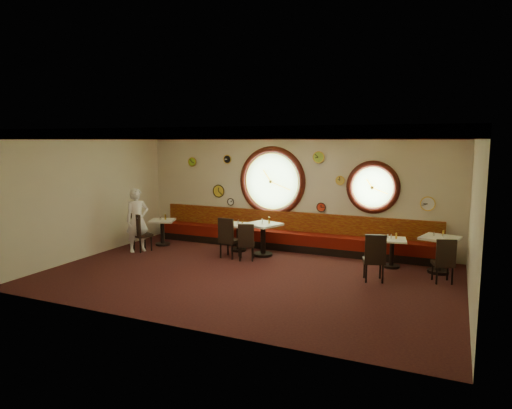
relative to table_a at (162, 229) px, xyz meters
name	(u,v)px	position (x,y,z in m)	size (l,w,h in m)	color
floor	(247,276)	(3.50, -1.76, -0.47)	(9.00, 6.00, 0.00)	black
ceiling	(246,131)	(3.50, -1.76, 2.73)	(9.00, 6.00, 0.02)	#AF8C31
wall_back	(292,191)	(3.50, 1.24, 1.13)	(9.00, 0.02, 3.20)	beige
wall_front	(167,229)	(3.50, -4.76, 1.13)	(9.00, 0.02, 3.20)	beige
wall_left	(89,195)	(-1.00, -1.76, 1.13)	(0.02, 6.00, 3.20)	beige
wall_right	(474,219)	(8.00, -1.76, 1.13)	(0.02, 6.00, 3.20)	beige
molding_back	(292,136)	(3.50, 1.19, 2.64)	(9.00, 0.10, 0.18)	#370F0A
molding_front	(166,133)	(3.50, -4.71, 2.64)	(9.00, 0.10, 0.18)	#370F0A
molding_left	(87,136)	(-0.95, -1.76, 2.64)	(0.10, 6.00, 0.18)	#370F0A
molding_right	(477,134)	(7.95, -1.76, 2.64)	(0.10, 6.00, 0.18)	#370F0A
banquette_base	(288,246)	(3.50, 0.96, -0.37)	(8.00, 0.55, 0.20)	black
banquette_seat	(288,237)	(3.50, 0.96, -0.12)	(8.00, 0.55, 0.30)	#570C07
banquette_back	(291,221)	(3.50, 1.18, 0.28)	(8.00, 0.10, 0.55)	#630B07
porthole_left_glass	(272,181)	(2.90, 1.24, 1.38)	(1.66, 1.66, 0.02)	#8FC677
porthole_left_frame	(272,181)	(2.90, 1.22, 1.38)	(1.98, 1.98, 0.18)	#370F0A
porthole_left_ring	(272,181)	(2.90, 1.19, 1.38)	(1.61, 1.61, 0.03)	yellow
porthole_right_glass	(373,187)	(5.70, 1.24, 1.33)	(1.10, 1.10, 0.02)	#8FC677
porthole_right_frame	(373,187)	(5.70, 1.22, 1.33)	(1.38, 1.38, 0.18)	#370F0A
porthole_right_ring	(373,187)	(5.70, 1.19, 1.33)	(1.09, 1.09, 0.03)	yellow
wall_clock_0	(227,159)	(1.50, 1.20, 1.98)	(0.24, 0.24, 0.03)	black
wall_clock_1	(340,180)	(4.85, 1.20, 1.48)	(0.22, 0.22, 0.03)	gold
wall_clock_2	(219,191)	(1.20, 1.20, 1.03)	(0.36, 0.36, 0.03)	gold
wall_clock_3	(321,207)	(4.35, 1.20, 0.73)	(0.24, 0.24, 0.03)	red
wall_clock_4	(192,162)	(0.30, 1.20, 1.88)	(0.26, 0.26, 0.03)	#8CCB28
wall_clock_5	(428,204)	(7.05, 1.20, 0.98)	(0.34, 0.34, 0.03)	white
wall_clock_6	(319,157)	(4.25, 1.20, 2.08)	(0.30, 0.30, 0.03)	#94C13C
wall_clock_7	(231,202)	(1.60, 1.20, 0.73)	(0.20, 0.20, 0.03)	white
table_a	(162,229)	(0.00, 0.00, 0.00)	(0.88, 0.88, 0.74)	black
table_b	(238,234)	(2.30, 0.27, 0.00)	(0.69, 0.69, 0.74)	black
table_c	(263,235)	(3.13, 0.04, 0.08)	(1.01, 1.01, 0.86)	black
table_d	(392,249)	(6.36, 0.26, -0.03)	(0.73, 0.73, 0.69)	black
table_e	(439,250)	(7.40, 0.23, 0.06)	(0.94, 0.94, 0.84)	black
chair_a	(139,230)	(-0.14, -0.87, 0.13)	(0.57, 0.57, 0.64)	black
chair_b	(228,235)	(2.40, -0.55, 0.13)	(0.48, 0.48, 0.65)	black
chair_c	(246,239)	(2.94, -0.59, 0.08)	(0.51, 0.51, 0.59)	black
chair_d	(375,255)	(6.17, -1.06, 0.13)	(0.55, 0.55, 0.65)	black
chair_e	(444,258)	(7.53, -0.57, 0.09)	(0.51, 0.51, 0.60)	black
condiment_a_salt	(161,217)	(-0.09, 0.08, 0.32)	(0.04, 0.04, 0.10)	silver
condiment_b_salt	(239,222)	(2.26, 0.37, 0.33)	(0.03, 0.03, 0.10)	silver
condiment_c_salt	(262,221)	(3.06, 0.16, 0.45)	(0.04, 0.04, 0.10)	silver
condiment_d_salt	(388,236)	(6.24, 0.30, 0.28)	(0.04, 0.04, 0.10)	silver
condiment_a_pepper	(160,218)	(-0.03, -0.06, 0.32)	(0.04, 0.04, 0.10)	silver
condiment_b_pepper	(238,222)	(2.31, 0.22, 0.33)	(0.04, 0.04, 0.11)	silver
condiment_c_pepper	(262,222)	(3.14, -0.05, 0.44)	(0.03, 0.03, 0.09)	silver
condiment_d_pepper	(391,236)	(6.32, 0.28, 0.28)	(0.04, 0.04, 0.11)	silver
condiment_a_bottle	(165,217)	(0.07, 0.07, 0.35)	(0.05, 0.05, 0.16)	gold
condiment_b_bottle	(242,222)	(2.41, 0.30, 0.35)	(0.04, 0.04, 0.14)	orange
condiment_c_bottle	(269,220)	(3.28, 0.08, 0.48)	(0.05, 0.05, 0.17)	gold
condiment_d_bottle	(396,236)	(6.44, 0.30, 0.30)	(0.05, 0.05, 0.15)	gold
condiment_e_salt	(434,234)	(7.27, 0.27, 0.42)	(0.03, 0.03, 0.09)	silver
condiment_e_pepper	(443,236)	(7.47, 0.18, 0.42)	(0.03, 0.03, 0.09)	silver
condiment_e_bottle	(443,233)	(7.46, 0.32, 0.44)	(0.04, 0.04, 0.14)	yellow
waiter	(137,220)	(-0.17, -0.90, 0.40)	(0.63, 0.41, 1.72)	white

